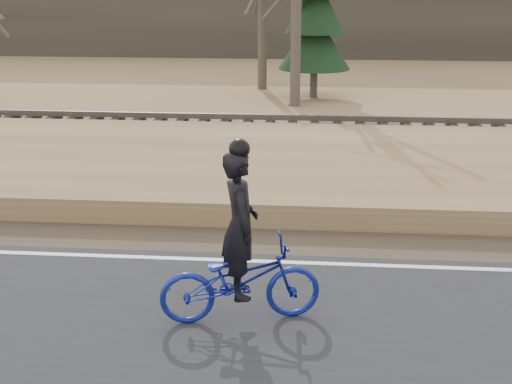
{
  "coord_description": "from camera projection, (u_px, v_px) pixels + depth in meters",
  "views": [
    {
      "loc": [
        -4.09,
        -10.03,
        4.36
      ],
      "look_at": [
        -5.04,
        0.5,
        1.1
      ],
      "focal_mm": 50.0,
      "sensor_mm": 36.0,
      "label": 1
    }
  ],
  "objects": [
    {
      "name": "ballast",
      "position": [
        480.0,
        144.0,
        18.03
      ],
      "size": [
        120.0,
        3.0,
        0.45
      ],
      "primitive_type": "cube",
      "color": "slate",
      "rests_on": "ground"
    },
    {
      "name": "cyclist",
      "position": [
        240.0,
        265.0,
        9.02
      ],
      "size": [
        2.17,
        1.18,
        2.4
      ],
      "rotation": [
        0.0,
        0.0,
        1.81
      ],
      "color": "navy",
      "rests_on": "road"
    },
    {
      "name": "conifer",
      "position": [
        315.0,
        6.0,
        25.14
      ],
      "size": [
        2.6,
        2.6,
        6.83
      ],
      "color": "brown",
      "rests_on": "ground"
    },
    {
      "name": "railroad",
      "position": [
        482.0,
        132.0,
        17.94
      ],
      "size": [
        120.0,
        2.4,
        0.29
      ],
      "color": "black",
      "rests_on": "ballast"
    },
    {
      "name": "bare_tree_near_left",
      "position": [
        296.0,
        1.0,
        23.37
      ],
      "size": [
        0.36,
        0.36,
        6.98
      ],
      "primitive_type": "cylinder",
      "color": "brown",
      "rests_on": "ground"
    }
  ]
}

